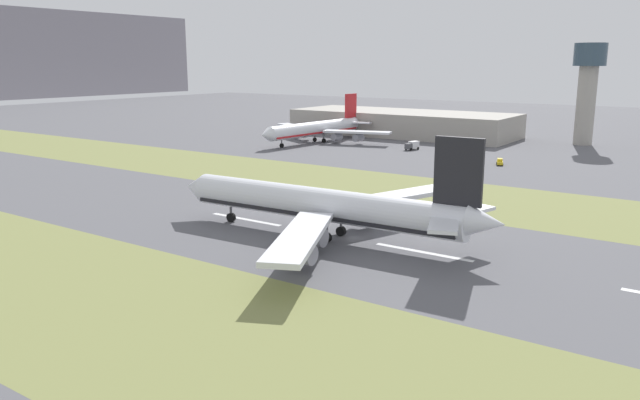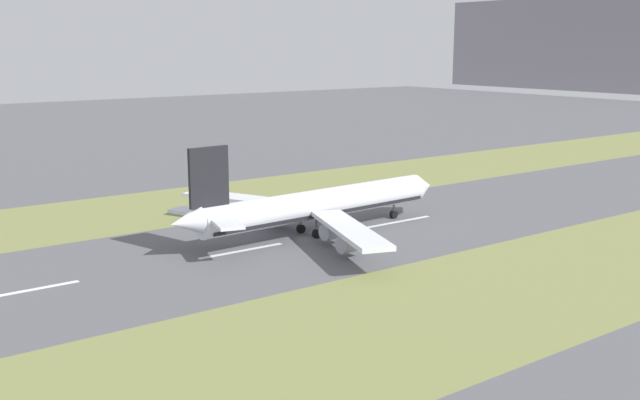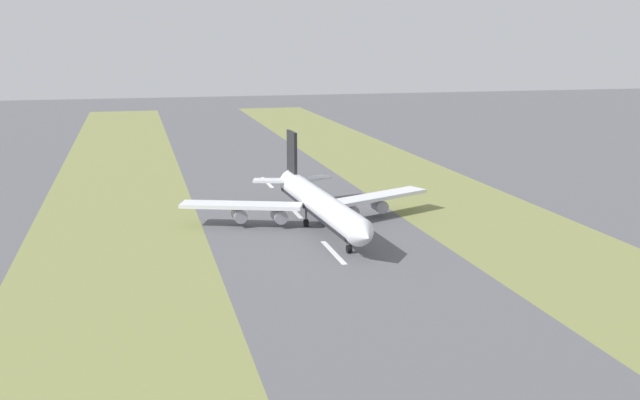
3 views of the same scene
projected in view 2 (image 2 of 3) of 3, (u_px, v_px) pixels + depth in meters
The scene contains 7 objects.
ground_plane at pixel (304, 239), 149.55m from camera, with size 800.00×800.00×0.00m, color #56565B.
grass_median_west at pixel (199, 202), 185.01m from camera, with size 40.00×600.00×0.01m, color olive.
grass_median_east at pixel (474, 300), 114.09m from camera, with size 40.00×600.00×0.01m, color olive.
centreline_dash_near at pixel (22, 292), 117.93m from camera, with size 1.20×18.00×0.01m, color silver.
centreline_dash_mid at pixel (241, 251), 141.17m from camera, with size 1.20×18.00×0.01m, color silver.
centreline_dash_far at pixel (399, 222), 164.40m from camera, with size 1.20×18.00×0.01m, color silver.
airplane_main_jet at pixel (313, 206), 152.03m from camera, with size 64.06×67.19×20.20m.
Camera 2 is at (118.47, -83.32, 38.23)m, focal length 42.00 mm.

